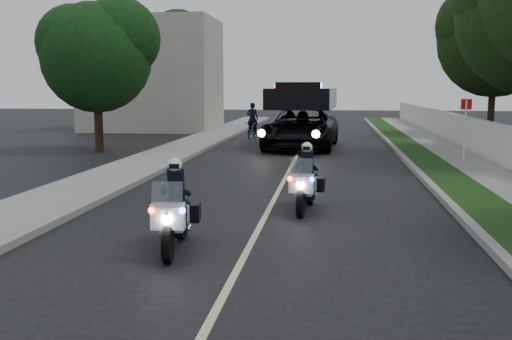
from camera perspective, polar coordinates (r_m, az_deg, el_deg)
The scene contains 18 objects.
ground at distance 10.77m, azimuth -0.21°, elevation -6.68°, with size 120.00×120.00×0.00m, color black.
curb_right at distance 20.67m, azimuth 14.94°, elevation 0.42°, with size 0.20×60.00×0.15m, color gray.
grass_verge at distance 20.77m, azimuth 16.85°, elevation 0.39°, with size 1.20×60.00×0.16m, color #193814.
sidewalk_right at distance 21.03m, azimuth 20.35°, elevation 0.32°, with size 1.40×60.00×0.16m, color gray.
property_wall at distance 21.20m, azimuth 23.08°, elevation 2.06°, with size 0.22×60.00×1.50m, color beige.
curb_left at distance 21.22m, azimuth -7.59°, elevation 0.82°, with size 0.20×60.00×0.15m, color gray.
sidewalk_left at distance 21.53m, azimuth -10.42°, elevation 0.87°, with size 2.00×60.00×0.16m, color gray.
building_far at distance 38.07m, azimuth -10.06°, elevation 9.14°, with size 8.00×6.00×7.00m, color #A8A396.
lane_marking at distance 20.55m, azimuth 3.53°, elevation 0.44°, with size 0.12×50.00×0.01m, color #BFB78C.
police_moto_left at distance 10.15m, azimuth -7.88°, elevation -7.68°, with size 0.65×1.85×1.57m, color silver, non-canonical shape.
police_moto_right at distance 13.21m, azimuth 4.87°, elevation -3.92°, with size 0.63×1.81×1.53m, color silver, non-canonical shape.
police_suv at distance 26.50m, azimuth 4.42°, elevation 2.15°, with size 3.01×6.51×3.16m, color black.
bicycle at distance 31.54m, azimuth -0.35°, elevation 3.13°, with size 0.56×1.60×0.84m, color black.
cyclist at distance 31.54m, azimuth -0.35°, elevation 3.13°, with size 0.62×0.41×1.72m, color black.
sign_post at distance 21.80m, azimuth 19.62°, elevation 0.41°, with size 0.38×0.38×2.41m, color #B00C0D, non-canonical shape.
tree_right_e at distance 34.35m, azimuth 21.88°, elevation 2.96°, with size 6.08×6.08×10.14m, color #1A3210, non-canonical shape.
tree_left_near at distance 25.93m, azimuth -15.04°, elevation 1.76°, with size 4.63×4.63×7.72m, color #133913, non-canonical shape.
tree_left_far at distance 39.02m, azimuth -9.14°, elevation 3.99°, with size 5.48×5.48×9.14m, color black, non-canonical shape.
Camera 1 is at (1.40, -10.32, 2.76)m, focal length 40.89 mm.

